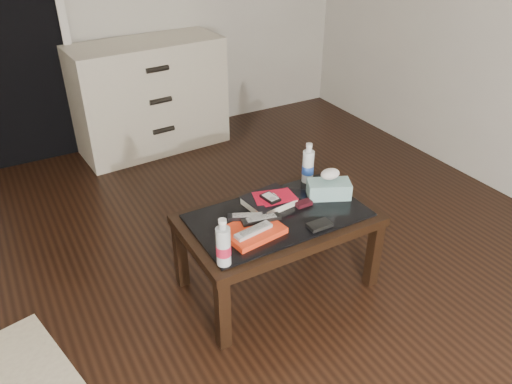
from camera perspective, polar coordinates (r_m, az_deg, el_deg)
ground at (r=2.57m, az=-5.93°, el=-16.74°), size 5.00×5.00×0.00m
doorway at (r=4.18m, az=-26.90°, el=15.85°), size 0.90×0.08×2.07m
coffee_table at (r=2.63m, az=2.52°, el=-3.74°), size 1.00×0.60×0.46m
dresser at (r=4.28m, az=-12.00°, el=10.61°), size 1.23×0.57×0.90m
magazines at (r=2.45m, az=-0.38°, el=-4.44°), size 0.31×0.25×0.03m
remote_silver at (r=2.40m, az=-0.29°, el=-4.42°), size 0.21×0.08×0.02m
remote_black_front at (r=2.48m, az=0.59°, el=-3.10°), size 0.21×0.08×0.02m
remote_black_back at (r=2.50m, az=-0.98°, el=-2.79°), size 0.20×0.13×0.02m
textbook at (r=2.66m, az=1.51°, el=-1.00°), size 0.27×0.23×0.05m
dvd_mailers at (r=2.65m, az=1.82°, el=-0.52°), size 0.22×0.18×0.01m
ipod at (r=2.62m, az=1.65°, el=-0.66°), size 0.08×0.11×0.02m
flip_phone at (r=2.67m, az=5.45°, el=-1.31°), size 0.09×0.05×0.02m
wallet at (r=2.52m, az=7.25°, el=-3.75°), size 0.12×0.07×0.02m
water_bottle_left at (r=2.20m, az=-3.77°, el=-5.72°), size 0.07×0.07×0.24m
water_bottle_right at (r=2.85m, az=5.98°, el=3.35°), size 0.08×0.08×0.24m
tissue_box at (r=2.75m, az=8.32°, el=0.33°), size 0.26×0.21×0.09m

